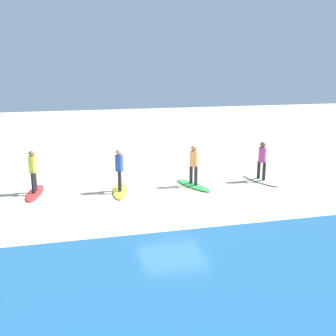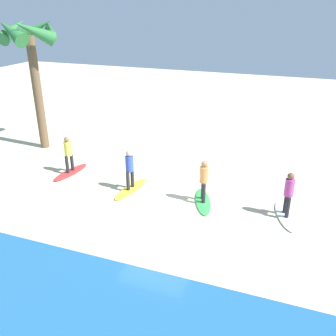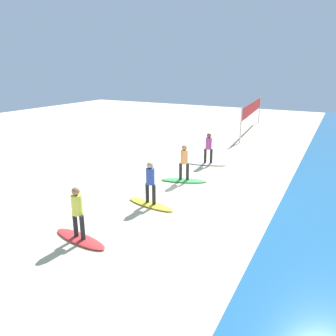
{
  "view_description": "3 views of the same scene",
  "coord_description": "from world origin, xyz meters",
  "px_view_note": "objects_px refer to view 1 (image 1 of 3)",
  "views": [
    {
      "loc": [
        3.65,
        14.12,
        5.02
      ],
      "look_at": [
        0.09,
        -0.34,
        1.13
      ],
      "focal_mm": 43.91,
      "sensor_mm": 36.0,
      "label": 1
    },
    {
      "loc": [
        -4.33,
        10.75,
        7.01
      ],
      "look_at": [
        0.21,
        -1.44,
        1.2
      ],
      "focal_mm": 39.66,
      "sensor_mm": 36.0,
      "label": 2
    },
    {
      "loc": [
        11.5,
        4.61,
        5.08
      ],
      "look_at": [
        -0.41,
        -1.77,
        0.82
      ],
      "focal_mm": 34.51,
      "sensor_mm": 36.0,
      "label": 3
    }
  ],
  "objects_px": {
    "surfer_green": "(194,162)",
    "surfer_yellow": "(119,167)",
    "surfer_red": "(33,168)",
    "surfboard_white": "(261,180)",
    "surfer_white": "(262,158)",
    "surfboard_yellow": "(120,191)",
    "surfboard_green": "(193,185)",
    "surfboard_red": "(35,193)"
  },
  "relations": [
    {
      "from": "surfer_green",
      "to": "surfer_yellow",
      "type": "height_order",
      "value": "same"
    },
    {
      "from": "surfer_yellow",
      "to": "surfer_red",
      "type": "bearing_deg",
      "value": -9.85
    },
    {
      "from": "surfboard_white",
      "to": "surfer_white",
      "type": "relative_size",
      "value": 1.28
    },
    {
      "from": "surfer_white",
      "to": "surfer_red",
      "type": "bearing_deg",
      "value": -3.14
    },
    {
      "from": "surfboard_yellow",
      "to": "surfer_red",
      "type": "distance_m",
      "value": 3.45
    },
    {
      "from": "surfboard_green",
      "to": "surfer_yellow",
      "type": "height_order",
      "value": "surfer_yellow"
    },
    {
      "from": "surfboard_red",
      "to": "surfer_white",
      "type": "bearing_deg",
      "value": 94.37
    },
    {
      "from": "surfer_white",
      "to": "surfer_red",
      "type": "xyz_separation_m",
      "value": [
        9.33,
        -0.51,
        0.0
      ]
    },
    {
      "from": "surfer_white",
      "to": "surfboard_green",
      "type": "xyz_separation_m",
      "value": [
        3.04,
        0.01,
        -0.99
      ]
    },
    {
      "from": "surfer_white",
      "to": "surfer_green",
      "type": "distance_m",
      "value": 3.04
    },
    {
      "from": "surfer_white",
      "to": "surfboard_red",
      "type": "xyz_separation_m",
      "value": [
        9.33,
        -0.51,
        -0.99
      ]
    },
    {
      "from": "surfboard_green",
      "to": "surfboard_white",
      "type": "bearing_deg",
      "value": 69.58
    },
    {
      "from": "surfboard_yellow",
      "to": "surfboard_red",
      "type": "distance_m",
      "value": 3.3
    },
    {
      "from": "surfboard_white",
      "to": "surfer_white",
      "type": "height_order",
      "value": "surfer_white"
    },
    {
      "from": "surfboard_white",
      "to": "surfer_yellow",
      "type": "height_order",
      "value": "surfer_yellow"
    },
    {
      "from": "surfer_green",
      "to": "surfboard_yellow",
      "type": "relative_size",
      "value": 0.78
    },
    {
      "from": "surfer_green",
      "to": "surfboard_red",
      "type": "distance_m",
      "value": 6.39
    },
    {
      "from": "surfboard_green",
      "to": "surfboard_yellow",
      "type": "bearing_deg",
      "value": -109.74
    },
    {
      "from": "surfer_white",
      "to": "surfboard_yellow",
      "type": "bearing_deg",
      "value": 0.49
    },
    {
      "from": "surfboard_green",
      "to": "surfboard_red",
      "type": "relative_size",
      "value": 1.0
    },
    {
      "from": "surfboard_green",
      "to": "surfer_green",
      "type": "bearing_deg",
      "value": -20.57
    },
    {
      "from": "surfer_yellow",
      "to": "surfboard_red",
      "type": "height_order",
      "value": "surfer_yellow"
    },
    {
      "from": "surfboard_white",
      "to": "surfboard_yellow",
      "type": "xyz_separation_m",
      "value": [
        6.08,
        0.05,
        0.0
      ]
    },
    {
      "from": "surfer_green",
      "to": "surfboard_red",
      "type": "bearing_deg",
      "value": -4.73
    },
    {
      "from": "surfboard_green",
      "to": "surfer_green",
      "type": "distance_m",
      "value": 0.99
    },
    {
      "from": "surfboard_red",
      "to": "surfboard_yellow",
      "type": "bearing_deg",
      "value": 87.67
    },
    {
      "from": "surfboard_white",
      "to": "surfboard_red",
      "type": "height_order",
      "value": "same"
    },
    {
      "from": "surfboard_green",
      "to": "surfer_yellow",
      "type": "bearing_deg",
      "value": -109.74
    },
    {
      "from": "surfboard_green",
      "to": "surfboard_red",
      "type": "height_order",
      "value": "same"
    },
    {
      "from": "surfboard_white",
      "to": "surfboard_red",
      "type": "relative_size",
      "value": 1.0
    },
    {
      "from": "surfboard_white",
      "to": "surfer_red",
      "type": "relative_size",
      "value": 1.28
    },
    {
      "from": "surfboard_red",
      "to": "surfer_red",
      "type": "xyz_separation_m",
      "value": [
        0.0,
        0.0,
        0.99
      ]
    },
    {
      "from": "surfer_red",
      "to": "surfer_green",
      "type": "bearing_deg",
      "value": 175.27
    },
    {
      "from": "surfboard_white",
      "to": "surfboard_yellow",
      "type": "relative_size",
      "value": 1.0
    },
    {
      "from": "surfer_yellow",
      "to": "surfboard_red",
      "type": "xyz_separation_m",
      "value": [
        3.25,
        -0.56,
        -0.99
      ]
    },
    {
      "from": "surfboard_red",
      "to": "surfboard_white",
      "type": "bearing_deg",
      "value": 94.37
    },
    {
      "from": "surfboard_yellow",
      "to": "surfer_yellow",
      "type": "distance_m",
      "value": 0.99
    },
    {
      "from": "surfboard_white",
      "to": "surfer_yellow",
      "type": "relative_size",
      "value": 1.28
    },
    {
      "from": "surfer_white",
      "to": "surfboard_yellow",
      "type": "distance_m",
      "value": 6.16
    },
    {
      "from": "surfboard_white",
      "to": "surfboard_yellow",
      "type": "distance_m",
      "value": 6.08
    },
    {
      "from": "surfer_white",
      "to": "surfboard_yellow",
      "type": "height_order",
      "value": "surfer_white"
    },
    {
      "from": "surfer_yellow",
      "to": "surfer_red",
      "type": "height_order",
      "value": "same"
    }
  ]
}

